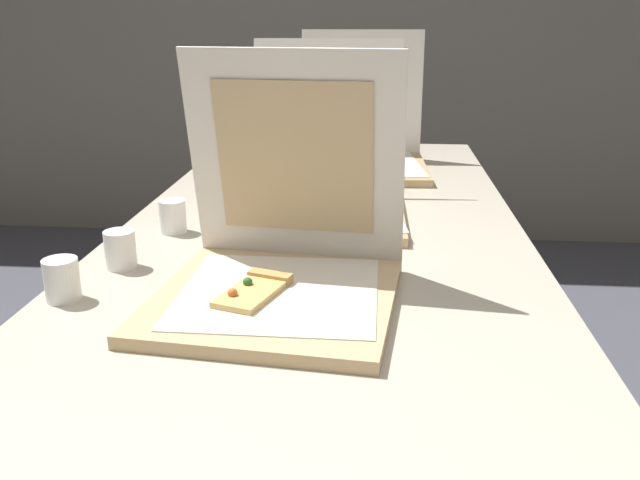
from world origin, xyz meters
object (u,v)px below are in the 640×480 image
(table, at_px, (318,261))
(cup_white_far, at_px, (241,178))
(pizza_box_front, at_px, (279,266))
(cup_white_near_left, at_px, (62,280))
(cup_white_mid, at_px, (173,216))
(pizza_box_back, at_px, (362,150))
(cup_white_near_center, at_px, (120,249))
(pizza_box_middle, at_px, (322,190))

(table, height_order, cup_white_far, cup_white_far)
(pizza_box_front, distance_m, cup_white_near_left, 0.36)
(table, bearing_deg, cup_white_near_left, -139.16)
(pizza_box_front, bearing_deg, cup_white_mid, 136.50)
(pizza_box_back, height_order, cup_white_far, pizza_box_back)
(table, relative_size, cup_white_far, 31.46)
(pizza_box_back, distance_m, cup_white_near_center, 0.99)
(cup_white_far, bearing_deg, pizza_box_front, -73.48)
(table, height_order, pizza_box_front, pizza_box_front)
(table, bearing_deg, pizza_box_middle, 92.12)
(pizza_box_front, height_order, cup_white_far, pizza_box_front)
(cup_white_mid, bearing_deg, cup_white_far, 77.82)
(cup_white_near_left, bearing_deg, table, 40.84)
(cup_white_far, distance_m, cup_white_near_center, 0.59)
(cup_white_mid, bearing_deg, cup_white_near_center, -98.86)
(cup_white_far, xyz_separation_m, cup_white_near_left, (-0.15, -0.74, 0.00))
(cup_white_near_center, height_order, cup_white_near_left, same)
(table, distance_m, pizza_box_front, 0.32)
(pizza_box_middle, height_order, cup_white_far, pizza_box_middle)
(cup_white_near_center, bearing_deg, cup_white_mid, 81.14)
(cup_white_far, bearing_deg, table, -58.15)
(cup_white_far, height_order, cup_white_near_left, same)
(pizza_box_front, xyz_separation_m, cup_white_near_center, (-0.32, 0.11, -0.02))
(cup_white_near_center, distance_m, cup_white_mid, 0.22)
(cup_white_near_center, bearing_deg, pizza_box_middle, 48.94)
(pizza_box_middle, distance_m, cup_white_near_center, 0.53)
(pizza_box_back, xyz_separation_m, cup_white_far, (-0.32, -0.31, -0.02))
(pizza_box_back, bearing_deg, table, -98.57)
(cup_white_near_left, bearing_deg, cup_white_mid, 78.55)
(cup_white_far, bearing_deg, pizza_box_back, 44.61)
(cup_white_mid, bearing_deg, pizza_box_front, -49.51)
(cup_white_mid, bearing_deg, pizza_box_middle, 29.78)
(pizza_box_middle, xyz_separation_m, cup_white_near_left, (-0.39, -0.55, -0.02))
(cup_white_near_left, height_order, cup_white_mid, same)
(pizza_box_middle, distance_m, cup_white_mid, 0.36)
(cup_white_far, distance_m, cup_white_near_left, 0.75)
(table, relative_size, pizza_box_front, 5.29)
(table, distance_m, pizza_box_back, 0.72)
(table, distance_m, cup_white_mid, 0.33)
(table, relative_size, cup_white_near_center, 31.46)
(cup_white_near_left, distance_m, cup_white_mid, 0.38)
(cup_white_near_center, relative_size, cup_white_near_left, 1.00)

